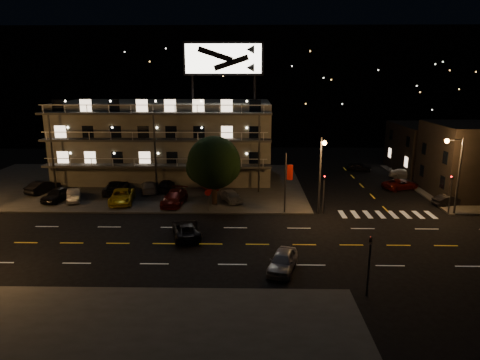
{
  "coord_description": "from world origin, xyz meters",
  "views": [
    {
      "loc": [
        1.14,
        -34.1,
        14.2
      ],
      "look_at": [
        0.36,
        8.0,
        3.67
      ],
      "focal_mm": 32.0,
      "sensor_mm": 36.0,
      "label": 1
    }
  ],
  "objects_px": {
    "lot_car_4": "(231,196)",
    "lot_car_2": "(122,196)",
    "road_car_east": "(283,261)",
    "side_car_0": "(449,200)",
    "road_car_west": "(186,229)",
    "tree": "(213,164)",
    "lot_car_7": "(149,187)"
  },
  "relations": [
    {
      "from": "tree",
      "to": "lot_car_4",
      "type": "height_order",
      "value": "tree"
    },
    {
      "from": "lot_car_2",
      "to": "lot_car_7",
      "type": "bearing_deg",
      "value": 57.95
    },
    {
      "from": "lot_car_4",
      "to": "road_car_west",
      "type": "distance_m",
      "value": 10.96
    },
    {
      "from": "side_car_0",
      "to": "road_car_east",
      "type": "xyz_separation_m",
      "value": [
        -19.63,
        -16.26,
        0.12
      ]
    },
    {
      "from": "lot_car_4",
      "to": "road_car_east",
      "type": "xyz_separation_m",
      "value": [
        4.44,
        -16.91,
        -0.06
      ]
    },
    {
      "from": "lot_car_4",
      "to": "road_car_west",
      "type": "height_order",
      "value": "lot_car_4"
    },
    {
      "from": "road_car_east",
      "to": "lot_car_2",
      "type": "bearing_deg",
      "value": 151.68
    },
    {
      "from": "lot_car_2",
      "to": "lot_car_4",
      "type": "relative_size",
      "value": 1.39
    },
    {
      "from": "tree",
      "to": "road_car_west",
      "type": "xyz_separation_m",
      "value": [
        -1.74,
        -9.42,
        -3.96
      ]
    },
    {
      "from": "tree",
      "to": "lot_car_2",
      "type": "distance_m",
      "value": 10.97
    },
    {
      "from": "lot_car_4",
      "to": "lot_car_7",
      "type": "bearing_deg",
      "value": 135.92
    },
    {
      "from": "lot_car_2",
      "to": "side_car_0",
      "type": "height_order",
      "value": "lot_car_2"
    },
    {
      "from": "lot_car_2",
      "to": "tree",
      "type": "bearing_deg",
      "value": -9.21
    },
    {
      "from": "lot_car_2",
      "to": "road_car_west",
      "type": "relative_size",
      "value": 1.06
    },
    {
      "from": "tree",
      "to": "lot_car_2",
      "type": "xyz_separation_m",
      "value": [
        -10.3,
        0.28,
        -3.77
      ]
    },
    {
      "from": "side_car_0",
      "to": "road_car_west",
      "type": "distance_m",
      "value": 29.35
    },
    {
      "from": "lot_car_4",
      "to": "road_car_west",
      "type": "xyz_separation_m",
      "value": [
        -3.63,
        -10.35,
        -0.11
      ]
    },
    {
      "from": "tree",
      "to": "road_car_east",
      "type": "relative_size",
      "value": 1.76
    },
    {
      "from": "lot_car_7",
      "to": "side_car_0",
      "type": "relative_size",
      "value": 1.22
    },
    {
      "from": "lot_car_2",
      "to": "lot_car_4",
      "type": "xyz_separation_m",
      "value": [
        12.19,
        0.65,
        -0.09
      ]
    },
    {
      "from": "lot_car_4",
      "to": "side_car_0",
      "type": "distance_m",
      "value": 24.08
    },
    {
      "from": "tree",
      "to": "lot_car_7",
      "type": "bearing_deg",
      "value": 150.17
    },
    {
      "from": "lot_car_7",
      "to": "road_car_east",
      "type": "relative_size",
      "value": 1.06
    },
    {
      "from": "lot_car_4",
      "to": "lot_car_2",
      "type": "bearing_deg",
      "value": 159.56
    },
    {
      "from": "road_car_east",
      "to": "road_car_west",
      "type": "height_order",
      "value": "road_car_east"
    },
    {
      "from": "lot_car_4",
      "to": "lot_car_7",
      "type": "distance_m",
      "value": 10.86
    },
    {
      "from": "tree",
      "to": "road_car_west",
      "type": "bearing_deg",
      "value": -100.45
    },
    {
      "from": "lot_car_7",
      "to": "lot_car_4",
      "type": "bearing_deg",
      "value": 144.83
    },
    {
      "from": "lot_car_7",
      "to": "road_car_east",
      "type": "bearing_deg",
      "value": 110.58
    },
    {
      "from": "lot_car_2",
      "to": "lot_car_7",
      "type": "height_order",
      "value": "lot_car_2"
    },
    {
      "from": "tree",
      "to": "road_car_east",
      "type": "xyz_separation_m",
      "value": [
        6.33,
        -15.97,
        -3.91
      ]
    },
    {
      "from": "tree",
      "to": "lot_car_2",
      "type": "relative_size",
      "value": 1.44
    }
  ]
}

